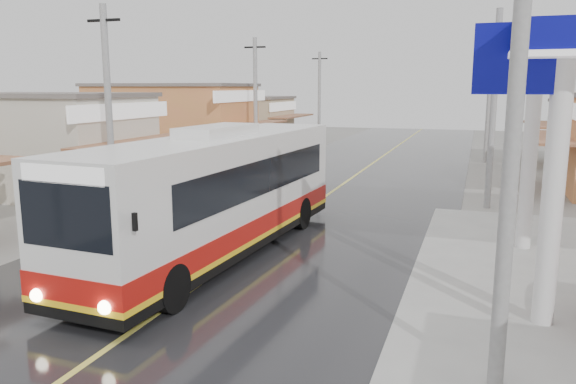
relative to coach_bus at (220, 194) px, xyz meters
name	(u,v)px	position (x,y,z in m)	size (l,w,h in m)	color
ground	(137,329)	(0.61, -5.37, -1.85)	(120.00, 120.00, 0.00)	slate
road	(325,197)	(0.61, 9.63, -1.84)	(12.00, 90.00, 0.02)	black
centre_line	(325,197)	(0.61, 9.63, -1.83)	(0.15, 90.00, 0.01)	#D8CC4C
shopfronts_left	(122,174)	(-12.39, 12.63, -1.85)	(11.00, 44.00, 5.20)	tan
utility_poles_left	(198,185)	(-6.39, 10.63, -1.85)	(1.60, 50.00, 8.00)	gray
utility_poles_right	(487,208)	(7.61, 9.63, -1.85)	(1.60, 36.00, 8.00)	gray
coach_bus	(220,194)	(0.00, 0.00, 0.00)	(3.45, 12.43, 3.84)	silver
second_bus	(232,164)	(-3.62, 8.85, -0.40)	(3.09, 8.32, 2.69)	silver
cyclist	(143,222)	(-3.04, 0.52, -1.21)	(1.08, 1.92, 1.96)	black
tricycle_near	(83,193)	(-6.74, 2.24, -0.79)	(2.33, 2.82, 1.85)	#26262D
tricycle_far	(144,176)	(-7.29, 7.13, -0.89)	(2.06, 2.36, 1.68)	#26262D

